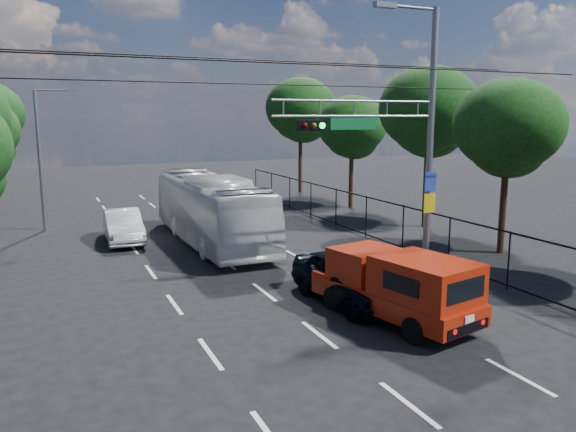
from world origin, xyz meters
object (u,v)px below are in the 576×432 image
white_bus (211,209)px  white_van (123,226)px  red_pickup (396,284)px  signal_mast (403,131)px  navy_hatchback (347,278)px

white_bus → white_van: bearing=153.2°
red_pickup → signal_mast: bearing=54.4°
red_pickup → white_bus: size_ratio=0.50×
white_bus → white_van: white_bus is taller
white_van → signal_mast: bearing=-46.8°
signal_mast → white_van: size_ratio=2.14×
red_pickup → white_van: (-5.72, 13.60, -0.33)m
navy_hatchback → white_bus: bearing=94.6°
red_pickup → white_van: bearing=112.8°
signal_mast → red_pickup: (-2.77, -3.86, -4.18)m
red_pickup → white_van: size_ratio=1.26×
white_van → white_bus: bearing=-24.4°
navy_hatchback → red_pickup: bearing=-78.9°
signal_mast → navy_hatchback: bearing=-149.4°
navy_hatchback → white_van: size_ratio=1.03×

